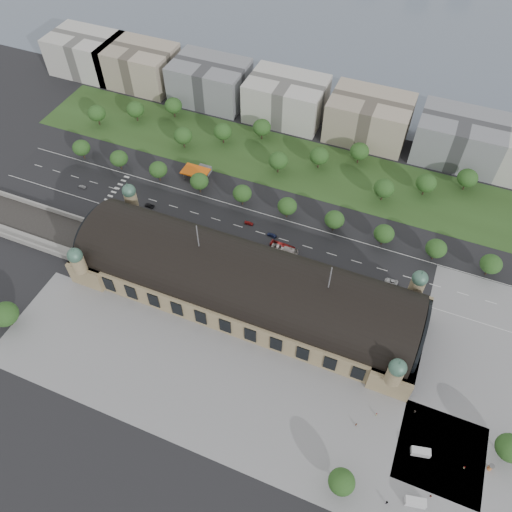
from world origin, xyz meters
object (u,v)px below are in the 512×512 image
at_px(van_south, 414,502).
at_px(pedestrian_2, 415,411).
at_px(parked_car_2, 139,220).
at_px(pedestrian_4, 387,503).
at_px(traffic_car_3, 249,223).
at_px(petrol_station, 200,170).
at_px(parked_car_1, 170,226).
at_px(parked_car_0, 150,226).
at_px(bus_west, 283,247).
at_px(pedestrian_3, 431,496).
at_px(van_east, 419,452).
at_px(bus_mid, 284,250).
at_px(pedestrian_5, 464,467).
at_px(pedestrian_1, 356,425).
at_px(parked_car_3, 148,221).
at_px(parked_car_4, 186,237).
at_px(traffic_car_0, 82,187).
at_px(parked_car_5, 168,225).
at_px(traffic_car_6, 391,281).
at_px(advertising_column, 490,467).
at_px(traffic_car_2, 149,206).
at_px(traffic_car_4, 272,235).
at_px(parked_car_6, 210,245).
at_px(bus_east, 293,259).
at_px(pedestrian_0, 376,414).

relative_size(van_south, pedestrian_2, 3.90).
bearing_deg(parked_car_2, pedestrian_4, 27.09).
bearing_deg(traffic_car_3, petrol_station, 55.37).
bearing_deg(parked_car_1, parked_car_0, -98.66).
relative_size(bus_west, pedestrian_2, 6.70).
xyz_separation_m(parked_car_0, pedestrian_3, (148.45, -72.24, 0.01)).
bearing_deg(van_east, petrol_station, 130.30).
height_order(bus_mid, pedestrian_5, bus_mid).
bearing_deg(pedestrian_1, pedestrian_5, -47.85).
xyz_separation_m(petrol_station, parked_car_3, (-8.46, -41.41, -2.31)).
bearing_deg(bus_west, parked_car_4, 106.04).
height_order(traffic_car_0, bus_mid, bus_mid).
distance_m(parked_car_1, parked_car_2, 16.46).
distance_m(parked_car_5, bus_west, 57.81).
bearing_deg(van_south, traffic_car_6, 94.99).
bearing_deg(pedestrian_1, pedestrian_2, -12.33).
distance_m(parked_car_3, parked_car_4, 22.65).
distance_m(advertising_column, pedestrian_2, 29.52).
height_order(traffic_car_2, traffic_car_3, traffic_car_2).
xyz_separation_m(parked_car_0, van_south, (143.65, -76.30, 0.57)).
relative_size(traffic_car_4, bus_mid, 0.38).
xyz_separation_m(parked_car_0, parked_car_6, (32.48, 0.11, -0.06)).
height_order(traffic_car_0, traffic_car_3, traffic_car_0).
bearing_deg(pedestrian_5, petrol_station, -139.04).
bearing_deg(van_south, pedestrian_1, 131.40).
bearing_deg(traffic_car_3, traffic_car_4, -106.29).
distance_m(traffic_car_6, parked_car_1, 108.12).
distance_m(traffic_car_0, bus_east, 119.56).
height_order(parked_car_1, parked_car_2, parked_car_2).
bearing_deg(parked_car_5, traffic_car_6, 60.12).
relative_size(petrol_station, van_east, 1.99).
bearing_deg(traffic_car_6, advertising_column, 35.39).
height_order(bus_west, pedestrian_3, bus_west).
xyz_separation_m(bus_east, pedestrian_1, (47.45, -64.49, -0.51)).
distance_m(parked_car_0, van_east, 154.18).
distance_m(parked_car_5, bus_mid, 59.11).
height_order(parked_car_2, van_south, van_south).
xyz_separation_m(parked_car_2, parked_car_4, (26.93, -1.73, -0.04)).
relative_size(parked_car_3, bus_west, 0.30).
relative_size(parked_car_6, pedestrian_1, 2.79).
xyz_separation_m(parked_car_6, advertising_column, (133.19, -55.66, 1.02)).
bearing_deg(bus_east, parked_car_6, 93.75).
relative_size(parked_car_5, pedestrian_1, 2.90).
bearing_deg(parked_car_0, advertising_column, 45.43).
bearing_deg(parked_car_0, pedestrian_0, 41.57).
height_order(traffic_car_3, pedestrian_0, pedestrian_0).
distance_m(traffic_car_0, parked_car_4, 68.28).
height_order(traffic_car_0, parked_car_2, traffic_car_0).
distance_m(parked_car_3, pedestrian_4, 161.02).
relative_size(parked_car_6, van_south, 0.74).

